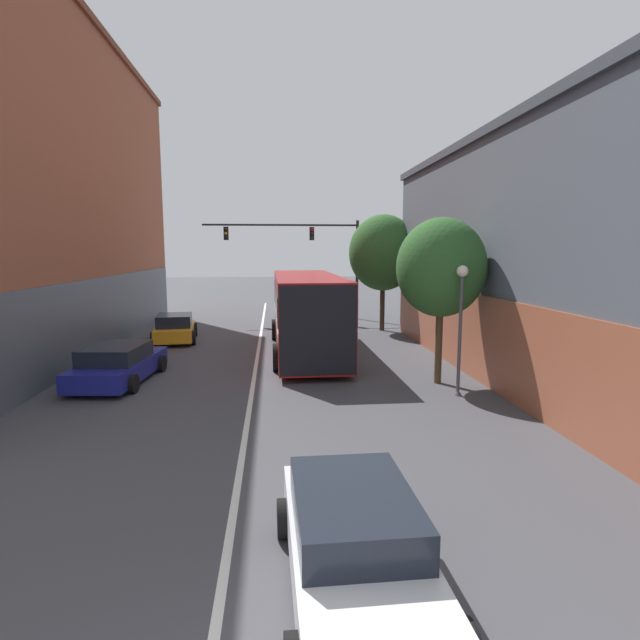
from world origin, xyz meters
TOP-DOWN VIEW (x-y plane):
  - lane_center_line at (0.00, 16.24)m, footprint 0.14×44.48m
  - building_left_brick at (-10.08, 19.45)m, footprint 7.50×24.65m
  - building_right_storefront at (10.87, 12.08)m, footprint 7.08×23.31m
  - bus at (2.07, 18.27)m, footprint 2.98×10.34m
  - hatchback_foreground at (1.71, 3.24)m, footprint 1.99×4.40m
  - parked_car_left_near at (-4.43, 14.02)m, footprint 2.44×4.57m
  - parked_car_left_mid at (-4.03, 21.48)m, footprint 2.31×4.01m
  - traffic_signal_gantry at (2.94, 28.47)m, footprint 9.58×0.36m
  - street_lamp at (6.17, 11.49)m, footprint 0.34×0.34m
  - street_tree_near at (6.03, 12.94)m, footprint 2.87×2.58m
  - street_tree_far at (6.54, 23.81)m, footprint 3.67×3.30m

SIDE VIEW (x-z plane):
  - lane_center_line at x=0.00m, z-range 0.00..0.01m
  - hatchback_foreground at x=1.71m, z-range -0.03..1.22m
  - parked_car_left_near at x=-4.43m, z-range -0.03..1.24m
  - parked_car_left_mid at x=-4.03m, z-range -0.03..1.28m
  - bus at x=2.07m, z-range 0.20..3.49m
  - street_lamp at x=6.17m, z-range 0.43..4.31m
  - street_tree_near at x=6.03m, z-range 1.08..6.43m
  - street_tree_far at x=6.54m, z-range 1.08..7.28m
  - building_right_storefront at x=10.87m, z-range 0.11..8.33m
  - traffic_signal_gantry at x=2.94m, z-range 1.47..7.62m
  - building_left_brick at x=-10.08m, z-range 0.11..13.86m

